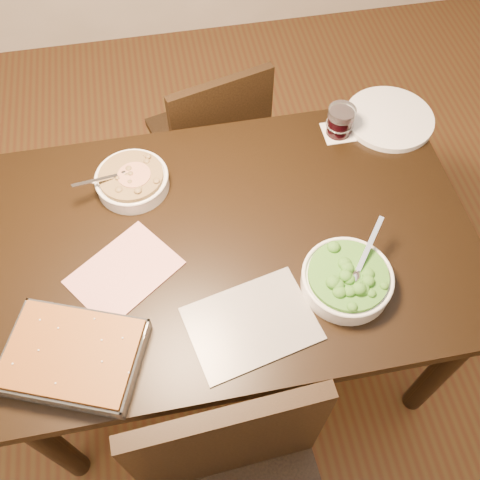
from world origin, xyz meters
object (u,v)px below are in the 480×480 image
(stew_bowl, at_px, (132,180))
(dinner_plate, at_px, (389,118))
(baking_dish, at_px, (73,356))
(broccoli_bowl, at_px, (347,279))
(wine_tumbler, at_px, (340,120))
(table, at_px, (231,255))
(chair_far, at_px, (213,139))

(stew_bowl, bearing_deg, dinner_plate, 8.00)
(stew_bowl, height_order, baking_dish, stew_bowl)
(baking_dish, relative_size, dinner_plate, 1.34)
(broccoli_bowl, bearing_deg, stew_bowl, 140.10)
(stew_bowl, height_order, wine_tumbler, wine_tumbler)
(table, bearing_deg, baking_dish, -147.13)
(stew_bowl, xyz_separation_m, chair_far, (0.30, 0.42, -0.32))
(baking_dish, xyz_separation_m, wine_tumbler, (0.86, 0.62, 0.03))
(dinner_plate, distance_m, chair_far, 0.70)
(broccoli_bowl, distance_m, wine_tumbler, 0.56)
(chair_far, bearing_deg, stew_bowl, 39.44)
(broccoli_bowl, height_order, wine_tumbler, wine_tumbler)
(wine_tumbler, xyz_separation_m, dinner_plate, (0.18, 0.02, -0.04))
(table, height_order, stew_bowl, stew_bowl)
(baking_dish, height_order, chair_far, chair_far)
(broccoli_bowl, height_order, chair_far, broccoli_bowl)
(stew_bowl, height_order, broccoli_bowl, broccoli_bowl)
(wine_tumbler, height_order, chair_far, wine_tumbler)
(table, relative_size, wine_tumbler, 14.30)
(broccoli_bowl, height_order, baking_dish, broccoli_bowl)
(broccoli_bowl, relative_size, chair_far, 0.30)
(dinner_plate, height_order, chair_far, chair_far)
(dinner_plate, bearing_deg, chair_far, 151.71)
(chair_far, bearing_deg, broccoli_bowl, 90.00)
(wine_tumbler, bearing_deg, baking_dish, -144.00)
(stew_bowl, xyz_separation_m, broccoli_bowl, (0.53, -0.45, 0.00))
(dinner_plate, bearing_deg, wine_tumbler, -173.65)
(baking_dish, xyz_separation_m, dinner_plate, (1.04, 0.65, -0.02))
(wine_tumbler, relative_size, dinner_plate, 0.34)
(dinner_plate, bearing_deg, table, -149.04)
(baking_dish, bearing_deg, dinner_plate, 52.92)
(table, relative_size, broccoli_bowl, 5.63)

